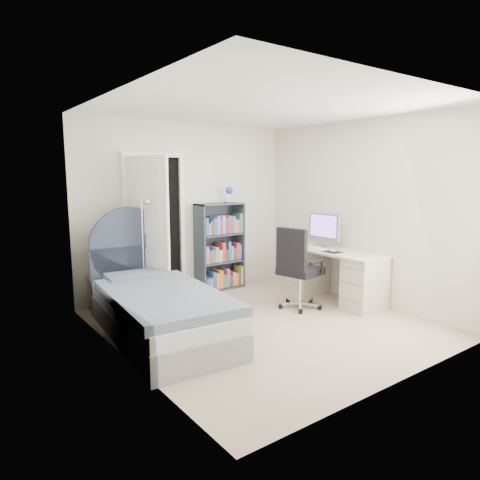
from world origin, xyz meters
TOP-DOWN VIEW (x-y plane):
  - room_shell at (0.00, 0.00)m, footprint 3.50×3.70m
  - door at (-0.74, 1.52)m, footprint 0.92×0.80m
  - bed at (-1.16, 0.45)m, footprint 1.22×2.28m
  - nightstand at (-1.38, 1.57)m, footprint 0.37×0.37m
  - floor_lamp at (-0.94, 1.24)m, footprint 0.21×0.21m
  - bookcase at (0.47, 1.64)m, footprint 0.74×0.32m
  - desk at (1.41, 0.18)m, footprint 0.58×1.46m
  - office_chair at (0.70, 0.19)m, footprint 0.59×0.61m

SIDE VIEW (x-z plane):
  - bed at x=-1.16m, z-range -0.37..0.99m
  - nightstand at x=-1.38m, z-range 0.08..0.64m
  - desk at x=1.41m, z-range -0.21..0.99m
  - floor_lamp at x=-0.94m, z-range -0.13..1.33m
  - office_chair at x=0.70m, z-range 0.05..1.14m
  - bookcase at x=0.47m, z-range -0.17..1.41m
  - door at x=-0.74m, z-range 0.00..2.06m
  - room_shell at x=0.00m, z-range -0.05..2.55m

